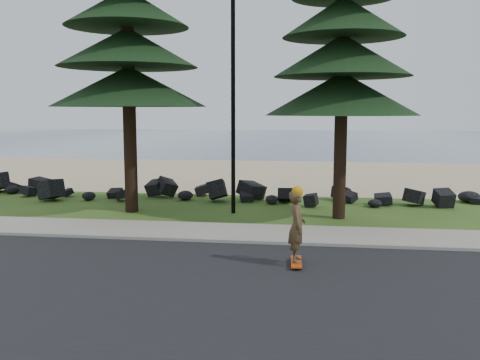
{
  "coord_description": "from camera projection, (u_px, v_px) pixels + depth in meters",
  "views": [
    {
      "loc": [
        2.68,
        -14.39,
        3.45
      ],
      "look_at": [
        0.68,
        0.0,
        1.55
      ],
      "focal_mm": 40.0,
      "sensor_mm": 36.0,
      "label": 1
    }
  ],
  "objects": [
    {
      "name": "ground",
      "position": [
        216.0,
        234.0,
        14.95
      ],
      "size": [
        160.0,
        160.0,
        0.0
      ],
      "primitive_type": "plane",
      "color": "#274D18",
      "rests_on": "ground"
    },
    {
      "name": "beach_sand",
      "position": [
        264.0,
        174.0,
        29.19
      ],
      "size": [
        160.0,
        15.0,
        0.01
      ],
      "primitive_type": "cube",
      "color": "tan",
      "rests_on": "ground"
    },
    {
      "name": "lamp_post",
      "position": [
        233.0,
        89.0,
        17.55
      ],
      "size": [
        0.25,
        0.14,
        8.14
      ],
      "color": "black",
      "rests_on": "ground"
    },
    {
      "name": "road",
      "position": [
        175.0,
        286.0,
        10.53
      ],
      "size": [
        160.0,
        7.0,
        0.02
      ],
      "primitive_type": "cube",
      "color": "black",
      "rests_on": "ground"
    },
    {
      "name": "kerb",
      "position": [
        210.0,
        240.0,
        14.06
      ],
      "size": [
        160.0,
        0.2,
        0.1
      ],
      "primitive_type": "cube",
      "color": "gray",
      "rests_on": "ground"
    },
    {
      "name": "ocean",
      "position": [
        292.0,
        139.0,
        65.03
      ],
      "size": [
        160.0,
        58.0,
        0.01
      ],
      "primitive_type": "cube",
      "color": "#3B5471",
      "rests_on": "ground"
    },
    {
      "name": "skateboarder",
      "position": [
        297.0,
        226.0,
        11.82
      ],
      "size": [
        0.41,
        0.97,
        1.78
      ],
      "rotation": [
        0.0,
        0.0,
        1.62
      ],
      "color": "#C63C0B",
      "rests_on": "ground"
    },
    {
      "name": "seawall_boulders",
      "position": [
        243.0,
        201.0,
        20.45
      ],
      "size": [
        60.0,
        2.4,
        1.1
      ],
      "primitive_type": null,
      "color": "black",
      "rests_on": "ground"
    },
    {
      "name": "sidewalk",
      "position": [
        217.0,
        231.0,
        15.14
      ],
      "size": [
        160.0,
        2.0,
        0.08
      ],
      "primitive_type": "cube",
      "color": "#9F9A85",
      "rests_on": "ground"
    }
  ]
}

